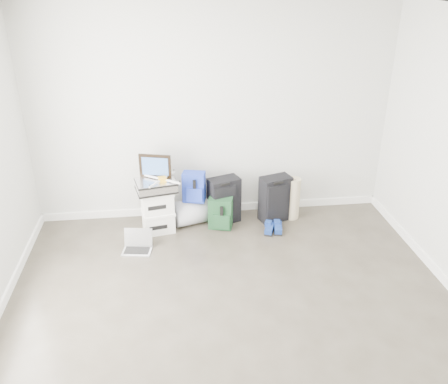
{
  "coord_description": "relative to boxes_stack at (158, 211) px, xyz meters",
  "views": [
    {
      "loc": [
        -0.54,
        -3.16,
        3.04
      ],
      "look_at": [
        0.07,
        1.9,
        0.57
      ],
      "focal_mm": 38.0,
      "sensor_mm": 36.0,
      "label": 1
    }
  ],
  "objects": [
    {
      "name": "boxes_stack",
      "position": [
        0.0,
        0.0,
        0.0
      ],
      "size": [
        0.44,
        0.38,
        0.55
      ],
      "rotation": [
        0.0,
        0.0,
        0.19
      ],
      "color": "silver",
      "rests_on": "ground"
    },
    {
      "name": "drone",
      "position": [
        0.08,
        -0.02,
        0.43
      ],
      "size": [
        0.44,
        0.44,
        0.05
      ],
      "rotation": [
        0.0,
        0.0,
        0.17
      ],
      "color": "gold",
      "rests_on": "briefcase"
    },
    {
      "name": "room_envelope",
      "position": [
        0.73,
        -2.06,
        1.44
      ],
      "size": [
        4.52,
        5.02,
        2.71
      ],
      "color": "silver",
      "rests_on": "ground"
    },
    {
      "name": "rolled_rug",
      "position": [
        1.74,
        0.12,
        0.0
      ],
      "size": [
        0.18,
        0.18,
        0.56
      ],
      "primitive_type": "cylinder",
      "color": "tan",
      "rests_on": "ground"
    },
    {
      "name": "ground",
      "position": [
        0.73,
        -2.08,
        -0.28
      ],
      "size": [
        5.0,
        5.0,
        0.0
      ],
      "primitive_type": "plane",
      "color": "#342F26",
      "rests_on": "ground"
    },
    {
      "name": "large_suitcase",
      "position": [
        0.84,
        0.13,
        0.02
      ],
      "size": [
        0.44,
        0.36,
        0.6
      ],
      "rotation": [
        0.0,
        0.0,
        0.34
      ],
      "color": "black",
      "rests_on": "ground"
    },
    {
      "name": "laptop",
      "position": [
        -0.25,
        -0.43,
        -0.22
      ],
      "size": [
        0.37,
        0.29,
        0.24
      ],
      "rotation": [
        0.0,
        0.0,
        -0.17
      ],
      "color": "silver",
      "rests_on": "ground"
    },
    {
      "name": "briefcase",
      "position": [
        0.0,
        0.0,
        0.34
      ],
      "size": [
        0.53,
        0.43,
        0.13
      ],
      "primitive_type": "cube",
      "rotation": [
        0.0,
        0.0,
        0.2
      ],
      "color": "#B2B2B7",
      "rests_on": "boxes_stack"
    },
    {
      "name": "carry_on",
      "position": [
        1.5,
        0.1,
        0.02
      ],
      "size": [
        0.43,
        0.35,
        0.6
      ],
      "rotation": [
        0.0,
        0.0,
        0.31
      ],
      "color": "black",
      "rests_on": "ground"
    },
    {
      "name": "duffel_bag",
      "position": [
        0.46,
        0.14,
        -0.11
      ],
      "size": [
        0.6,
        0.46,
        0.33
      ],
      "primitive_type": "cylinder",
      "rotation": [
        0.0,
        1.57,
        0.28
      ],
      "color": "#92949A",
      "rests_on": "ground"
    },
    {
      "name": "green_backpack",
      "position": [
        0.78,
        -0.03,
        -0.08
      ],
      "size": [
        0.33,
        0.28,
        0.41
      ],
      "rotation": [
        0.0,
        0.0,
        -0.26
      ],
      "color": "#123120",
      "rests_on": "ground"
    },
    {
      "name": "blue_backpack",
      "position": [
        0.46,
        0.12,
        0.23
      ],
      "size": [
        0.31,
        0.26,
        0.38
      ],
      "rotation": [
        0.0,
        0.0,
        -0.24
      ],
      "color": "#171C97",
      "rests_on": "duffel_bag"
    },
    {
      "name": "painting",
      "position": [
        0.0,
        0.1,
        0.56
      ],
      "size": [
        0.39,
        0.13,
        0.29
      ],
      "rotation": [
        0.0,
        0.0,
        -0.27
      ],
      "color": "black",
      "rests_on": "briefcase"
    },
    {
      "name": "shoes",
      "position": [
        1.43,
        -0.21,
        -0.24
      ],
      "size": [
        0.27,
        0.26,
        0.08
      ],
      "rotation": [
        0.0,
        0.0,
        -0.3
      ],
      "color": "black",
      "rests_on": "ground"
    }
  ]
}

